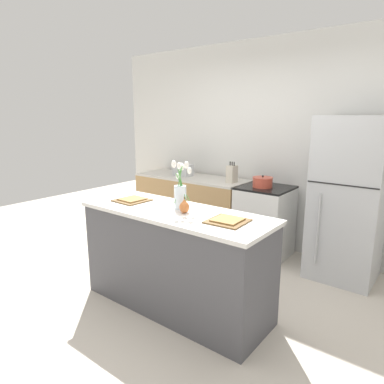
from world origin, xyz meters
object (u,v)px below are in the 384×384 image
at_px(plate_setting_right, 228,221).
at_px(knife_block, 232,174).
at_px(refrigerator, 348,200).
at_px(plate_setting_left, 132,200).
at_px(toaster, 183,170).
at_px(pear_figurine, 184,207).
at_px(cooking_pot, 263,182).
at_px(stove_range, 264,221).
at_px(flower_vase, 181,191).

bearing_deg(plate_setting_right, knife_block, 120.42).
bearing_deg(refrigerator, knife_block, -179.44).
xyz_separation_m(plate_setting_left, toaster, (-0.65, 1.58, 0.03)).
height_order(pear_figurine, plate_setting_left, pear_figurine).
xyz_separation_m(refrigerator, pear_figurine, (-0.93, -1.61, 0.11)).
bearing_deg(plate_setting_right, cooking_pot, 106.99).
height_order(pear_figurine, plate_setting_right, pear_figurine).
bearing_deg(stove_range, knife_block, -178.42).
relative_size(flower_vase, plate_setting_left, 1.43).
xyz_separation_m(toaster, cooking_pot, (1.27, -0.02, -0.02)).
relative_size(plate_setting_left, cooking_pot, 1.26).
xyz_separation_m(refrigerator, cooking_pot, (-0.98, -0.04, 0.08)).
height_order(stove_range, plate_setting_right, plate_setting_right).
bearing_deg(flower_vase, pear_figurine, -38.20).
height_order(pear_figurine, toaster, pear_figurine).
relative_size(cooking_pot, knife_block, 0.91).
height_order(stove_range, knife_block, knife_block).
height_order(refrigerator, flower_vase, refrigerator).
relative_size(stove_range, cooking_pot, 3.63).
distance_m(toaster, knife_block, 0.82).
relative_size(refrigerator, cooking_pot, 7.13).
bearing_deg(pear_figurine, knife_block, 107.43).
distance_m(stove_range, cooking_pot, 0.51).
xyz_separation_m(refrigerator, flower_vase, (-1.04, -1.52, 0.22)).
xyz_separation_m(flower_vase, pear_figurine, (0.11, -0.09, -0.11)).
bearing_deg(pear_figurine, cooking_pot, 91.72).
height_order(flower_vase, plate_setting_right, flower_vase).
bearing_deg(toaster, plate_setting_left, -67.55).
xyz_separation_m(pear_figurine, knife_block, (-0.50, 1.60, 0.01)).
xyz_separation_m(stove_range, cooking_pot, (-0.03, -0.04, 0.51)).
xyz_separation_m(flower_vase, plate_setting_right, (0.54, -0.07, -0.15)).
bearing_deg(refrigerator, flower_vase, -124.41).
bearing_deg(pear_figurine, toaster, 129.65).
relative_size(refrigerator, flower_vase, 3.97).
bearing_deg(plate_setting_left, toaster, 112.45).
distance_m(stove_range, plate_setting_right, 1.73).
relative_size(pear_figurine, plate_setting_right, 0.46).
xyz_separation_m(flower_vase, toaster, (-1.21, 1.50, -0.12)).
height_order(stove_range, refrigerator, refrigerator).
relative_size(refrigerator, toaster, 6.23).
bearing_deg(knife_block, flower_vase, -75.54).
distance_m(refrigerator, knife_block, 1.44).
bearing_deg(plate_setting_left, cooking_pot, 68.22).
bearing_deg(knife_block, plate_setting_left, -96.00).
bearing_deg(plate_setting_left, stove_range, 67.91).
bearing_deg(plate_setting_left, refrigerator, 44.96).
relative_size(flower_vase, pear_figurine, 3.10).
bearing_deg(flower_vase, plate_setting_left, -172.44).
bearing_deg(stove_range, plate_setting_left, -112.09).
distance_m(flower_vase, plate_setting_left, 0.58).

